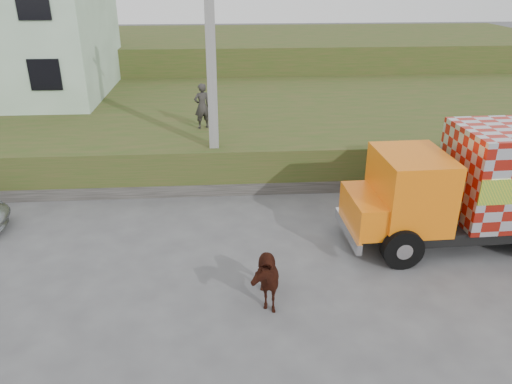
{
  "coord_description": "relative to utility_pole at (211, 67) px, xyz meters",
  "views": [
    {
      "loc": [
        -0.75,
        -11.0,
        6.87
      ],
      "look_at": [
        0.14,
        1.33,
        1.3
      ],
      "focal_mm": 35.0,
      "sensor_mm": 36.0,
      "label": 1
    }
  ],
  "objects": [
    {
      "name": "utility_pole",
      "position": [
        0.0,
        0.0,
        0.0
      ],
      "size": [
        1.2,
        0.3,
        8.0
      ],
      "color": "gray",
      "rests_on": "ground"
    },
    {
      "name": "cow",
      "position": [
        1.06,
        -6.32,
        -3.42
      ],
      "size": [
        0.8,
        1.58,
        1.3
      ],
      "primitive_type": "imported",
      "rotation": [
        0.0,
        0.0,
        0.06
      ],
      "color": "black",
      "rests_on": "ground"
    },
    {
      "name": "cargo_truck",
      "position": [
        7.51,
        -4.04,
        -2.42
      ],
      "size": [
        7.26,
        2.68,
        3.21
      ],
      "rotation": [
        0.0,
        0.0,
        0.03
      ],
      "color": "black",
      "rests_on": "ground"
    },
    {
      "name": "pedestrian",
      "position": [
        -0.42,
        2.16,
        -1.75
      ],
      "size": [
        0.71,
        0.61,
        1.64
      ],
      "primitive_type": "imported",
      "rotation": [
        0.0,
        0.0,
        3.58
      ],
      "color": "#292624",
      "rests_on": "embankment"
    },
    {
      "name": "embankment",
      "position": [
        1.0,
        5.4,
        -3.33
      ],
      "size": [
        40.0,
        12.0,
        1.5
      ],
      "primitive_type": "cube",
      "color": "#2E4A18",
      "rests_on": "ground"
    },
    {
      "name": "ground",
      "position": [
        1.0,
        -4.6,
        -4.08
      ],
      "size": [
        120.0,
        120.0,
        0.0
      ],
      "primitive_type": "plane",
      "color": "#474749",
      "rests_on": "ground"
    },
    {
      "name": "retaining_strip",
      "position": [
        -1.0,
        -0.4,
        -3.88
      ],
      "size": [
        16.0,
        0.5,
        0.4
      ],
      "primitive_type": "cube",
      "color": "#595651",
      "rests_on": "ground"
    },
    {
      "name": "embankment_far",
      "position": [
        1.0,
        17.4,
        -2.58
      ],
      "size": [
        40.0,
        12.0,
        3.0
      ],
      "primitive_type": "cube",
      "color": "#2E4A18",
      "rests_on": "ground"
    }
  ]
}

